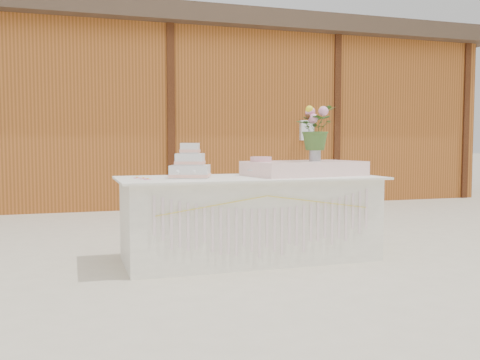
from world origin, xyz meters
name	(u,v)px	position (x,y,z in m)	size (l,w,h in m)	color
ground	(250,259)	(0.00, 0.00, 0.00)	(80.00, 80.00, 0.00)	beige
barn	(152,113)	(-0.01, 5.99, 1.68)	(12.60, 4.60, 3.30)	#A65822
cake_table	(250,218)	(0.00, 0.00, 0.39)	(2.40, 1.00, 0.77)	white
wedding_cake	(190,166)	(-0.56, 0.01, 0.88)	(0.44, 0.44, 0.31)	silver
pink_cake_stand	(261,165)	(0.13, 0.05, 0.87)	(0.25, 0.25, 0.18)	white
satin_runner	(304,168)	(0.56, 0.03, 0.84)	(1.08, 0.62, 0.14)	#FFCECD
flower_vase	(315,153)	(0.67, 0.03, 0.98)	(0.11, 0.11, 0.15)	#ADADB2
bouquet	(315,123)	(0.67, 0.03, 1.27)	(0.38, 0.33, 0.42)	#3A5E25
loose_flowers	(138,178)	(-1.01, 0.04, 0.78)	(0.13, 0.33, 0.02)	pink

